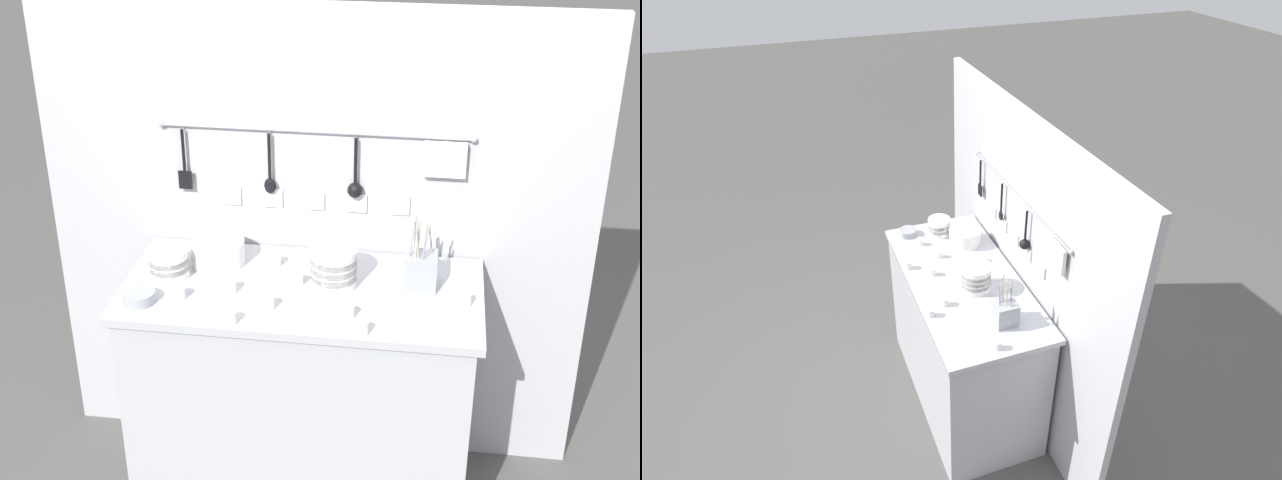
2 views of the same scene
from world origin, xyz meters
The scene contains 17 objects.
ground_plane centered at (0.00, 0.00, 0.00)m, with size 20.00×20.00×0.00m, color #514F4C.
counter centered at (0.00, 0.00, 0.46)m, with size 1.25×0.59×0.91m.
back_wall centered at (0.00, 0.33, 0.91)m, with size 2.05×0.09×1.82m.
bowl_stack_tall_left centered at (0.10, 0.03, 0.98)m, with size 0.16×0.16×0.15m.
bowl_stack_nested_right centered at (-0.48, 0.02, 0.96)m, with size 0.14×0.14×0.10m.
plate_stack centered at (-0.33, 0.13, 0.96)m, with size 0.19×0.19×0.09m.
steel_mixing_bowl centered at (-0.53, -0.17, 0.93)m, with size 0.11×0.11×0.04m.
cutlery_caddy centered at (0.40, 0.07, 0.98)m, with size 0.11×0.11×0.27m.
cup_edge_far centered at (-0.02, 0.02, 0.93)m, with size 0.04×0.04×0.04m.
cup_by_caddy centered at (-0.19, -0.26, 0.93)m, with size 0.04×0.04×0.04m.
cup_back_left centered at (-0.40, -0.13, 0.93)m, with size 0.04×0.04×0.04m.
cup_front_left centered at (-0.24, -0.06, 0.93)m, with size 0.04×0.04×0.04m.
cup_edge_near centered at (-0.12, 0.14, 0.93)m, with size 0.04×0.04×0.04m.
cup_back_right centered at (-0.09, -0.15, 0.93)m, with size 0.04×0.04×0.04m.
cup_mid_row centered at (0.24, -0.26, 0.93)m, with size 0.04×0.04×0.04m.
cup_front_right centered at (0.18, -0.17, 0.93)m, with size 0.04×0.04×0.04m.
cup_centre centered at (0.56, -0.03, 0.93)m, with size 0.04×0.04×0.04m.
Camera 2 is at (2.19, -0.80, 2.70)m, focal length 30.00 mm.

